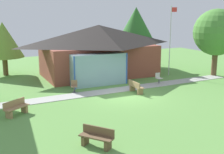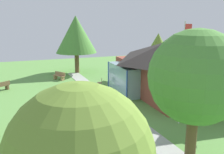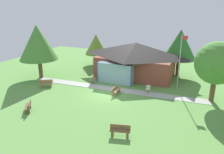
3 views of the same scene
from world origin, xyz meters
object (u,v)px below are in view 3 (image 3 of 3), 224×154
Objects in this scene: bench_front_left at (28,107)px; bench_mid_left at (46,84)px; bench_rear_near_path at (116,90)px; patio_chair_west at (93,80)px; tree_east_hedge at (217,63)px; pavilion at (135,59)px; tree_behind_pavilion_left at (96,44)px; tree_west_hedge at (38,43)px; patio_chair_lawn_spare at (148,89)px; bench_front_right at (120,131)px; tree_behind_pavilion_right at (180,45)px; flagpole at (180,60)px.

bench_front_left is 6.06m from bench_mid_left.
patio_chair_west is (-3.88, 2.00, 0.01)m from bench_rear_near_path.
tree_east_hedge reaches higher than bench_front_left.
bench_front_left is 1.70× the size of patio_chair_west.
tree_behind_pavilion_left is (-7.61, 3.85, 0.84)m from pavilion.
tree_west_hedge is at bearing -155.02° from pavilion.
tree_west_hedge is (-14.29, -0.28, 4.20)m from patio_chair_lawn_spare.
bench_mid_left is 0.22× the size of tree_west_hedge.
bench_front_right is (3.23, -7.20, 0.00)m from bench_rear_near_path.
bench_front_left is 8.88m from bench_rear_near_path.
bench_mid_left is 0.25× the size of tree_east_hedge.
patio_chair_lawn_spare is 0.14× the size of tree_east_hedge.
bench_mid_left is at bearing -81.49° from bench_rear_near_path.
bench_front_right is 0.25× the size of tree_behind_pavilion_right.
tree_west_hedge is (-5.44, 8.11, 4.22)m from bench_front_left.
patio_chair_lawn_spare is at bearing 118.19° from bench_rear_near_path.
tree_east_hedge is 0.96× the size of tree_behind_pavilion_right.
pavilion is 14.28m from bench_front_right.
bench_rear_near_path is 11.15m from tree_behind_pavilion_right.
patio_chair_west is at bearing -168.19° from flagpole.
bench_rear_near_path is 3.48m from patio_chair_lawn_spare.
pavilion is at bearing -154.43° from tree_behind_pavilion_right.
tree_behind_pavilion_right is (16.43, 7.72, -0.38)m from tree_west_hedge.
bench_front_left is at bearing -149.71° from tree_east_hedge.
pavilion is 10.55m from tree_east_hedge.
flagpole is 7.21× the size of patio_chair_west.
pavilion is at bearing -90.88° from bench_front_right.
tree_east_hedge is 1.24× the size of tree_behind_pavilion_left.
patio_chair_west reaches higher than bench_front_right.
flagpole is 1.04× the size of tree_east_hedge.
tree_west_hedge reaches higher than bench_mid_left.
bench_rear_near_path is 7.89m from bench_front_right.
tree_behind_pavilion_right reaches higher than bench_mid_left.
bench_front_right is at bearing -76.64° from pavilion.
bench_mid_left is 5.46m from patio_chair_west.
flagpole is 4.13× the size of bench_rear_near_path.
tree_behind_pavilion_right reaches higher than bench_front_left.
bench_rear_near_path is (5.77, 6.75, 0.00)m from bench_front_left.
bench_rear_near_path is at bearing -6.90° from tree_west_hedge.
tree_behind_pavilion_left is (-7.65, 10.41, 2.79)m from bench_rear_near_path.
flagpole reaches higher than pavilion.
tree_behind_pavilion_right reaches higher than bench_front_right.
bench_rear_near_path is at bearing -80.09° from bench_front_right.
tree_east_hedge is 20.65m from tree_west_hedge.
tree_behind_pavilion_right reaches higher than bench_rear_near_path.
tree_behind_pavilion_right is at bearing -177.62° from bench_mid_left.
patio_chair_west is at bearing -8.40° from patio_chair_lawn_spare.
tree_behind_pavilion_left is (0.63, 11.65, 2.79)m from bench_mid_left.
bench_rear_near_path and bench_mid_left have the same top height.
tree_east_hedge is at bearing 155.73° from bench_mid_left.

